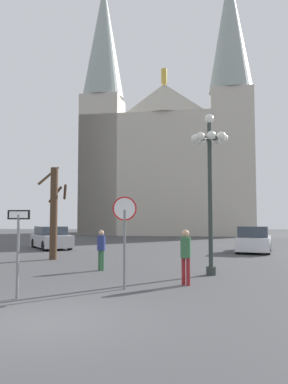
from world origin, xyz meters
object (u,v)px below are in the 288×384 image
Objects in this scene: pedestrian_standing at (186,251)px; cathedral at (168,155)px; bare_tree at (54,211)px; stop_sign at (125,225)px; one_way_arrow_sign at (18,243)px; street_lamp at (210,165)px; pedestrian_walking at (101,246)px; parked_car_far_silver at (51,238)px; parked_car_near_white at (254,240)px.

cathedral is at bearing 90.40° from pedestrian_standing.
stop_sign is at bearing -59.81° from bare_tree.
bare_tree reaches higher than one_way_arrow_sign.
one_way_arrow_sign is at bearing -141.67° from street_lamp.
one_way_arrow_sign is (-4.19, -37.86, -8.57)m from cathedral.
cathedral reaches higher than street_lamp.
bare_tree reaches higher than stop_sign.
pedestrian_walking is (1.27, 5.26, -0.49)m from one_way_arrow_sign.
stop_sign is 0.60× the size of parked_car_far_silver.
one_way_arrow_sign is at bearing -96.31° from cathedral.
one_way_arrow_sign is 9.24m from bare_tree.
stop_sign is 1.59× the size of pedestrian_standing.
pedestrian_standing is (4.43, 2.18, -0.40)m from one_way_arrow_sign.
bare_tree is 11.94m from parked_car_near_white.
one_way_arrow_sign is at bearing -150.73° from stop_sign.
bare_tree is (-4.39, 7.54, 0.56)m from stop_sign.
pedestrian_walking is 4.41m from pedestrian_standing.
cathedral is 7.23× the size of parked_car_far_silver.
cathedral is at bearing 87.52° from stop_sign.
street_lamp reaches higher than stop_sign.
parked_car_near_white is (6.54, 12.05, -1.14)m from stop_sign.
bare_tree is 9.34m from pedestrian_standing.
cathedral is 19.20× the size of pedestrian_standing.
cathedral reaches higher than parked_car_far_silver.
bare_tree is (-5.97, -28.85, -7.58)m from cathedral.
pedestrian_standing is at bearing -47.69° from bare_tree.
pedestrian_walking is (-1.34, 3.79, -0.92)m from stop_sign.
parked_car_near_white is (4.96, -24.35, -9.28)m from cathedral.
pedestrian_standing is (1.82, 0.72, -0.84)m from stop_sign.
stop_sign is (-1.58, -36.40, -8.13)m from cathedral.
parked_car_far_silver is at bearing 116.83° from pedestrian_walking.
street_lamp reaches higher than parked_car_far_silver.
parked_car_near_white is 2.78× the size of pedestrian_walking.
parked_car_near_white is at bearing 46.33° from pedestrian_walking.
pedestrian_standing is (-4.72, -11.33, 0.31)m from parked_car_near_white.
street_lamp is 3.48× the size of pedestrian_standing.
parked_car_near_white is 13.16m from parked_car_far_silver.
stop_sign is 0.46× the size of street_lamp.
cathedral is 6.87× the size of bare_tree.
parked_car_near_white is 11.41m from pedestrian_walking.
bare_tree is 6.96m from parked_car_far_silver.
bare_tree is at bearing 120.19° from stop_sign.
cathedral is at bearing 70.26° from parked_car_far_silver.
one_way_arrow_sign is 0.48× the size of bare_tree.
stop_sign is 0.61× the size of parked_car_near_white.
one_way_arrow_sign is at bearing -78.83° from bare_tree.
parked_car_near_white is at bearing 67.40° from pedestrian_standing.
bare_tree reaches higher than pedestrian_standing.
bare_tree is at bearing -101.69° from cathedral.
one_way_arrow_sign reaches higher than parked_car_far_silver.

